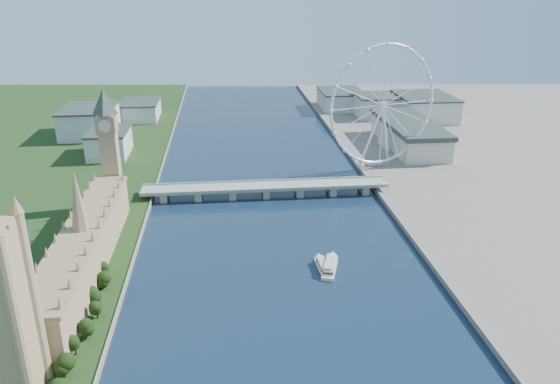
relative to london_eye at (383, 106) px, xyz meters
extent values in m
cube|color=tan|center=(-247.98, -185.08, -50.52)|extent=(24.00, 200.00, 28.00)
cone|color=#937A59|center=(-247.98, -185.08, -14.52)|extent=(12.00, 12.00, 40.00)
cube|color=tan|center=(-247.98, -77.08, -24.52)|extent=(13.00, 13.00, 80.00)
cube|color=#937A59|center=(-247.98, -77.08, 7.48)|extent=(15.00, 15.00, 14.00)
pyramid|color=#2D3833|center=(-247.98, -77.08, 35.48)|extent=(20.02, 20.02, 20.00)
cube|color=gray|center=(-119.98, -55.08, -59.02)|extent=(220.00, 22.00, 2.00)
cube|color=gray|center=(-209.98, -55.08, -63.77)|extent=(6.00, 20.00, 7.50)
cube|color=gray|center=(-179.98, -55.08, -63.77)|extent=(6.00, 20.00, 7.50)
cube|color=gray|center=(-149.98, -55.08, -63.77)|extent=(6.00, 20.00, 7.50)
cube|color=gray|center=(-119.98, -55.08, -63.77)|extent=(6.00, 20.00, 7.50)
cube|color=gray|center=(-89.98, -55.08, -63.77)|extent=(6.00, 20.00, 7.50)
cube|color=gray|center=(-59.98, -55.08, -63.77)|extent=(6.00, 20.00, 7.50)
cube|color=gray|center=(-29.98, -55.08, -63.77)|extent=(6.00, 20.00, 7.50)
torus|color=silver|center=(0.02, -0.08, 0.48)|extent=(113.60, 39.12, 118.60)
cylinder|color=silver|center=(0.02, -0.08, 0.48)|extent=(7.25, 6.61, 6.00)
cube|color=gray|center=(-2.98, 9.92, -63.52)|extent=(14.00, 10.00, 2.00)
cube|color=beige|center=(-279.98, 74.92, -51.52)|extent=(40.00, 60.00, 26.00)
cube|color=beige|center=(-319.98, 164.92, -48.52)|extent=(60.00, 80.00, 32.00)
cube|color=beige|center=(-269.98, 244.92, -53.52)|extent=(50.00, 70.00, 22.00)
cube|color=beige|center=(60.02, 224.92, -50.52)|extent=(60.00, 60.00, 28.00)
cube|color=beige|center=(120.02, 204.92, -49.52)|extent=(70.00, 90.00, 30.00)
cube|color=beige|center=(20.02, 284.92, -52.52)|extent=(60.00, 80.00, 24.00)
camera|label=1|loc=(-154.71, -512.28, 113.71)|focal=35.00mm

